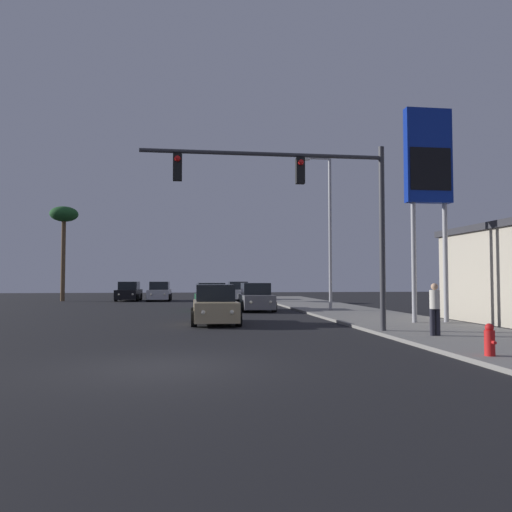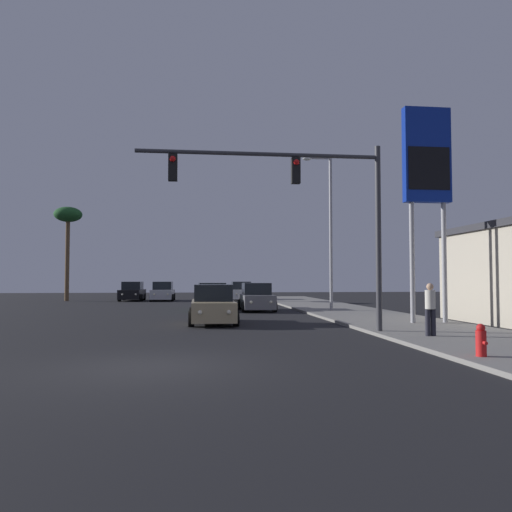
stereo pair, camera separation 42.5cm
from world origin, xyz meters
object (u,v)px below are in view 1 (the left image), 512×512
object	(u,v)px
car_silver	(160,292)
pedestrian_on_sidewalk	(435,307)
car_white	(238,292)
gas_station_sign	(428,168)
palm_tree_far	(64,219)
traffic_light_mast	(313,196)
car_grey	(256,298)
car_tan	(215,306)
car_black	(129,292)
fire_hydrant	(490,340)
car_green	(211,298)
street_lamp	(328,224)

from	to	relation	value
car_silver	pedestrian_on_sidewalk	xyz separation A→B (m)	(10.44, -29.50, 0.27)
car_white	car_silver	size ratio (longest dim) A/B	1.00
gas_station_sign	palm_tree_far	xyz separation A→B (m)	(-20.91, 25.42, 0.53)
car_white	traffic_light_mast	distance (m)	27.99
car_grey	car_tan	bearing A→B (deg)	71.03
car_black	car_tan	bearing A→B (deg)	107.63
pedestrian_on_sidewalk	palm_tree_far	xyz separation A→B (m)	(-18.74, 30.01, 6.12)
car_white	pedestrian_on_sidewalk	size ratio (longest dim) A/B	2.58
pedestrian_on_sidewalk	car_white	bearing A→B (deg)	96.87
car_black	car_silver	size ratio (longest dim) A/B	1.00
car_white	traffic_light_mast	world-z (taller)	traffic_light_mast
car_white	palm_tree_far	xyz separation A→B (m)	(-15.20, 0.63, 6.39)
car_tan	traffic_light_mast	size ratio (longest dim) A/B	0.51
car_silver	fire_hydrant	bearing A→B (deg)	107.67
car_grey	gas_station_sign	xyz separation A→B (m)	(6.01, -10.20, 5.86)
car_black	palm_tree_far	xyz separation A→B (m)	(-5.64, 0.26, 6.39)
car_green	street_lamp	bearing A→B (deg)	157.02
car_grey	car_white	world-z (taller)	same
street_lamp	car_grey	bearing A→B (deg)	156.83
car_green	car_grey	bearing A→B (deg)	160.61
car_tan	palm_tree_far	bearing A→B (deg)	-62.92
pedestrian_on_sidewalk	car_black	bearing A→B (deg)	113.77
car_grey	car_tan	distance (m)	8.79
car_tan	pedestrian_on_sidewalk	xyz separation A→B (m)	(6.70, -6.48, 0.27)
car_grey	traffic_light_mast	xyz separation A→B (m)	(0.28, -13.11, 4.03)
car_black	fire_hydrant	xyz separation A→B (m)	(12.34, -33.87, -0.27)
car_black	street_lamp	bearing A→B (deg)	130.79
traffic_light_mast	gas_station_sign	distance (m)	6.68
gas_station_sign	palm_tree_far	world-z (taller)	gas_station_sign
car_black	fire_hydrant	world-z (taller)	car_black
car_grey	fire_hydrant	size ratio (longest dim) A/B	5.67
car_tan	traffic_light_mast	distance (m)	7.01
traffic_light_mast	pedestrian_on_sidewalk	xyz separation A→B (m)	(3.56, -1.68, -3.75)
palm_tree_far	street_lamp	bearing A→B (deg)	-41.83
traffic_light_mast	gas_station_sign	size ratio (longest dim) A/B	0.95
car_green	pedestrian_on_sidewalk	distance (m)	16.92
car_green	car_silver	xyz separation A→B (m)	(-3.93, 13.89, 0.00)
fire_hydrant	pedestrian_on_sidewalk	distance (m)	4.23
street_lamp	gas_station_sign	size ratio (longest dim) A/B	1.00
pedestrian_on_sidewalk	palm_tree_far	bearing A→B (deg)	121.99
pedestrian_on_sidewalk	fire_hydrant	bearing A→B (deg)	-100.51
traffic_light_mast	palm_tree_far	distance (m)	32.23
gas_station_sign	pedestrian_on_sidewalk	xyz separation A→B (m)	(-2.17, -4.58, -5.58)
traffic_light_mast	car_tan	bearing A→B (deg)	123.22
gas_station_sign	street_lamp	bearing A→B (deg)	103.15
street_lamp	gas_station_sign	xyz separation A→B (m)	(1.98, -8.48, 1.50)
car_tan	traffic_light_mast	bearing A→B (deg)	123.20
car_green	car_black	size ratio (longest dim) A/B	1.00
fire_hydrant	car_green	bearing A→B (deg)	106.23
car_black	fire_hydrant	bearing A→B (deg)	112.28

